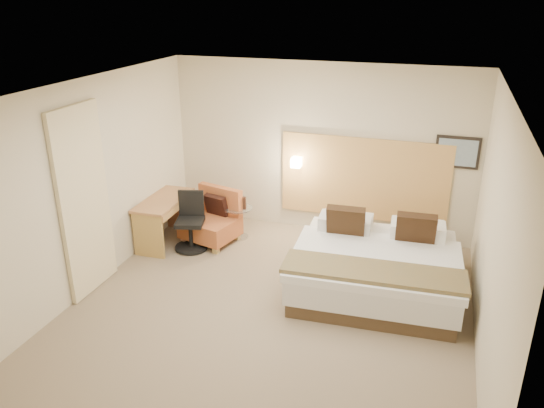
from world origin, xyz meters
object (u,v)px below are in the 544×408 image
(side_table, at_px, (238,221))
(bed, at_px, (376,265))
(desk, at_px, (166,208))
(lounge_chair, at_px, (213,221))
(desk_chair, at_px, (191,226))

(side_table, bearing_deg, bed, -20.82)
(bed, distance_m, desk, 3.30)
(bed, xyz_separation_m, desk, (-3.27, 0.37, 0.23))
(lounge_chair, relative_size, desk_chair, 1.05)
(lounge_chair, height_order, desk, lounge_chair)
(bed, distance_m, side_table, 2.44)
(lounge_chair, relative_size, desk, 0.79)
(desk_chair, bearing_deg, lounge_chair, 60.39)
(lounge_chair, distance_m, desk, 0.75)
(lounge_chair, xyz_separation_m, desk_chair, (-0.20, -0.35, 0.03))
(side_table, relative_size, desk_chair, 0.58)
(side_table, distance_m, desk, 1.15)
(bed, height_order, desk, bed)
(bed, xyz_separation_m, side_table, (-2.28, 0.87, -0.05))
(bed, bearing_deg, side_table, 159.18)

